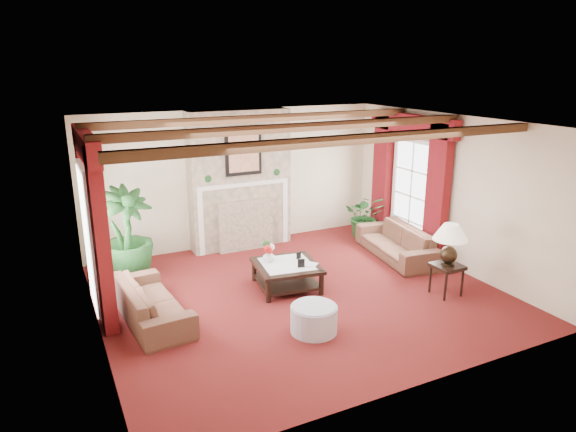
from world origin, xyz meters
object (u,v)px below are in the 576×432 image
side_table (446,279)px  ottoman (314,319)px  coffee_table (287,276)px  sofa_left (150,295)px  sofa_right (397,237)px  potted_palm (128,254)px

side_table → ottoman: (-2.45, -0.12, -0.07)m
ottoman → coffee_table: bearing=78.4°
sofa_left → sofa_right: (4.69, 0.47, 0.02)m
sofa_left → sofa_right: 4.72m
sofa_left → coffee_table: bearing=-91.7°
sofa_left → potted_palm: (-0.04, 1.60, 0.08)m
coffee_table → ottoman: size_ratio=1.56×
ottoman → potted_palm: bearing=123.5°
potted_palm → coffee_table: size_ratio=1.83×
side_table → sofa_left: bearing=164.3°
coffee_table → ottoman: (-0.30, -1.47, -0.02)m
sofa_left → ottoman: 2.34m
sofa_left → sofa_right: sofa_right is taller
sofa_right → potted_palm: 4.86m
coffee_table → ottoman: 1.50m
sofa_left → side_table: bearing=-110.4°
sofa_right → ottoman: bearing=-48.6°
sofa_right → side_table: 1.73m
coffee_table → side_table: bearing=-23.8°
sofa_left → coffee_table: (2.21, 0.12, -0.16)m
sofa_left → ottoman: bearing=-129.9°
side_table → ottoman: bearing=-177.1°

